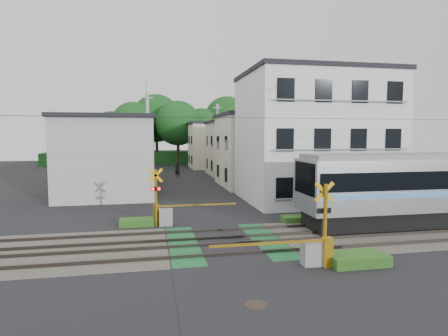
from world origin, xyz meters
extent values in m
plane|color=black|center=(0.00, 0.00, 0.00)|extent=(120.00, 120.00, 0.00)
cube|color=#47423A|center=(0.00, 0.00, 0.00)|extent=(120.00, 6.00, 0.00)
cube|color=black|center=(0.00, 0.00, 0.01)|extent=(5.20, 120.00, 0.00)
cube|color=#145126|center=(-1.90, 0.00, 0.01)|extent=(1.30, 6.00, 0.00)
cube|color=#145126|center=(1.90, 0.00, 0.01)|extent=(1.30, 6.00, 0.00)
cube|color=#3F3833|center=(0.00, -1.90, 0.07)|extent=(120.00, 0.08, 0.14)
cube|color=#3F3833|center=(0.00, -0.50, 0.07)|extent=(120.00, 0.08, 0.14)
cube|color=#3F3833|center=(0.00, 0.50, 0.07)|extent=(120.00, 0.08, 0.14)
cube|color=#3F3833|center=(0.00, 1.90, 0.07)|extent=(120.00, 0.08, 0.14)
cube|color=black|center=(7.01, 1.20, 0.31)|extent=(2.45, 2.25, 0.61)
cube|color=black|center=(4.30, 1.20, 2.65)|extent=(0.10, 2.46, 1.59)
cylinder|color=#E7A60C|center=(3.00, -3.60, 1.50)|extent=(0.14, 0.14, 3.00)
cube|color=#E7A60C|center=(3.00, -3.50, 2.70)|extent=(0.77, 0.05, 0.77)
cube|color=#E7A60C|center=(3.00, -3.50, 2.70)|extent=(0.77, 0.05, 0.77)
cube|color=black|center=(3.00, -3.50, 2.00)|extent=(0.55, 0.05, 0.20)
sphere|color=#FF0C07|center=(2.84, -3.44, 2.00)|extent=(0.16, 0.16, 0.16)
sphere|color=#FF0C07|center=(3.16, -3.44, 2.00)|extent=(0.16, 0.16, 0.16)
cube|color=gray|center=(2.50, -3.60, 0.45)|extent=(0.70, 0.50, 0.90)
cube|color=#E7A60C|center=(3.00, -3.85, 0.55)|extent=(0.30, 0.30, 1.10)
cube|color=#E7A60C|center=(0.75, -3.85, 1.00)|extent=(4.20, 0.08, 0.08)
cylinder|color=#E7A60C|center=(-3.00, 3.60, 1.50)|extent=(0.14, 0.14, 3.00)
cube|color=#E7A60C|center=(-3.00, 3.50, 2.70)|extent=(0.77, 0.05, 0.77)
cube|color=#E7A60C|center=(-3.00, 3.50, 2.70)|extent=(0.77, 0.05, 0.77)
cube|color=black|center=(-3.00, 3.50, 2.00)|extent=(0.55, 0.05, 0.20)
sphere|color=#FF0C07|center=(-3.16, 3.44, 2.00)|extent=(0.16, 0.16, 0.16)
sphere|color=#FF0C07|center=(-2.84, 3.44, 2.00)|extent=(0.16, 0.16, 0.16)
cube|color=gray|center=(-2.50, 3.60, 0.45)|extent=(0.70, 0.50, 0.90)
cube|color=#E7A60C|center=(-3.00, 3.85, 0.55)|extent=(0.30, 0.30, 1.10)
cube|color=#E7A60C|center=(-0.75, 3.85, 1.00)|extent=(4.20, 0.08, 0.08)
cube|color=silver|center=(8.50, 9.50, 4.50)|extent=(10.00, 8.00, 9.00)
cube|color=black|center=(8.50, 9.50, 9.15)|extent=(10.20, 8.16, 0.30)
cube|color=black|center=(4.80, 5.47, 1.50)|extent=(1.10, 0.06, 1.40)
cube|color=black|center=(7.25, 5.47, 1.50)|extent=(1.10, 0.06, 1.40)
cube|color=black|center=(9.70, 5.47, 1.50)|extent=(1.10, 0.06, 1.40)
cube|color=black|center=(12.15, 5.47, 1.50)|extent=(1.10, 0.06, 1.40)
cube|color=gray|center=(8.50, 5.25, 0.90)|extent=(9.00, 0.06, 0.08)
cube|color=black|center=(4.80, 5.47, 4.50)|extent=(1.10, 0.06, 1.40)
cube|color=black|center=(7.25, 5.47, 4.50)|extent=(1.10, 0.06, 1.40)
cube|color=black|center=(9.70, 5.47, 4.50)|extent=(1.10, 0.06, 1.40)
cube|color=black|center=(12.15, 5.47, 4.50)|extent=(1.10, 0.06, 1.40)
cube|color=gray|center=(8.50, 5.25, 3.90)|extent=(9.00, 0.06, 0.08)
cube|color=black|center=(4.80, 5.47, 7.50)|extent=(1.10, 0.06, 1.40)
cube|color=black|center=(7.25, 5.47, 7.50)|extent=(1.10, 0.06, 1.40)
cube|color=black|center=(9.70, 5.47, 7.50)|extent=(1.10, 0.06, 1.40)
cube|color=black|center=(12.15, 5.47, 7.50)|extent=(1.10, 0.06, 1.40)
cube|color=gray|center=(8.50, 5.25, 6.90)|extent=(9.00, 0.06, 0.08)
cube|color=#ABAEB0|center=(-6.50, 14.00, 3.00)|extent=(7.00, 7.00, 6.00)
cube|color=black|center=(-6.50, 14.00, 6.15)|extent=(7.35, 7.35, 0.30)
cube|color=black|center=(-2.97, 12.25, 1.30)|extent=(0.06, 1.00, 1.20)
cube|color=black|center=(-2.97, 15.75, 1.30)|extent=(0.06, 1.00, 1.20)
cube|color=black|center=(-2.97, 12.25, 4.10)|extent=(0.06, 1.00, 1.20)
cube|color=black|center=(-2.97, 15.75, 4.10)|extent=(0.06, 1.00, 1.20)
cube|color=beige|center=(6.80, 18.00, 3.25)|extent=(7.00, 8.00, 6.50)
cube|color=black|center=(6.80, 18.00, 6.65)|extent=(7.35, 8.40, 0.30)
cube|color=black|center=(3.27, 16.00, 1.30)|extent=(0.06, 1.00, 1.20)
cube|color=black|center=(3.27, 20.00, 1.30)|extent=(0.06, 1.00, 1.20)
cube|color=black|center=(3.27, 16.00, 4.10)|extent=(0.06, 1.00, 1.20)
cube|color=black|center=(3.27, 20.00, 4.10)|extent=(0.06, 1.00, 1.20)
cube|color=beige|center=(-7.00, 23.00, 2.90)|extent=(8.00, 7.00, 5.80)
cube|color=black|center=(-7.00, 23.00, 5.95)|extent=(8.40, 7.35, 0.30)
cube|color=black|center=(-2.97, 21.25, 1.30)|extent=(0.06, 1.00, 1.20)
cube|color=black|center=(-2.97, 24.75, 1.30)|extent=(0.06, 1.00, 1.20)
cube|color=black|center=(-2.97, 21.25, 4.10)|extent=(0.06, 1.00, 1.20)
cube|color=black|center=(-2.97, 24.75, 4.10)|extent=(0.06, 1.00, 1.20)
cube|color=beige|center=(7.20, 28.00, 3.10)|extent=(7.00, 7.00, 6.20)
cube|color=black|center=(7.20, 28.00, 6.35)|extent=(7.35, 7.35, 0.30)
cube|color=black|center=(3.67, 26.25, 1.30)|extent=(0.06, 1.00, 1.20)
cube|color=black|center=(3.67, 29.75, 1.30)|extent=(0.06, 1.00, 1.20)
cube|color=black|center=(3.67, 26.25, 4.10)|extent=(0.06, 1.00, 1.20)
cube|color=black|center=(3.67, 29.75, 4.10)|extent=(0.06, 1.00, 1.20)
cube|color=beige|center=(-6.80, 33.00, 3.00)|extent=(7.00, 8.00, 6.00)
cube|color=black|center=(-6.80, 33.00, 6.15)|extent=(7.35, 8.40, 0.30)
cube|color=black|center=(-3.27, 31.00, 1.30)|extent=(0.06, 1.00, 1.20)
cube|color=black|center=(-3.27, 35.00, 1.30)|extent=(0.06, 1.00, 1.20)
cube|color=black|center=(-3.27, 31.00, 4.10)|extent=(0.06, 1.00, 1.20)
cube|color=black|center=(-3.27, 35.00, 4.10)|extent=(0.06, 1.00, 1.20)
cube|color=beige|center=(6.50, 38.00, 3.20)|extent=(8.00, 7.00, 6.40)
cube|color=black|center=(6.50, 38.00, 6.55)|extent=(8.40, 7.35, 0.30)
cube|color=black|center=(2.47, 36.25, 1.30)|extent=(0.06, 1.00, 1.20)
cube|color=black|center=(2.47, 39.75, 1.30)|extent=(0.06, 1.00, 1.20)
cube|color=black|center=(2.47, 36.25, 4.10)|extent=(0.06, 1.00, 1.20)
cube|color=black|center=(2.47, 39.75, 4.10)|extent=(0.06, 1.00, 1.20)
cube|color=#174718|center=(0.00, 50.00, 1.00)|extent=(40.00, 10.00, 2.00)
cylinder|color=#332114|center=(-13.20, 47.47, 2.09)|extent=(0.50, 0.50, 4.19)
sphere|color=#174718|center=(-13.20, 47.47, 5.44)|extent=(5.86, 5.86, 5.86)
cylinder|color=#332114|center=(-9.52, 48.42, 2.19)|extent=(0.50, 0.50, 4.38)
sphere|color=#174718|center=(-9.52, 48.42, 5.69)|extent=(6.13, 6.13, 6.13)
cylinder|color=#332114|center=(-5.84, 46.12, 2.54)|extent=(0.50, 0.50, 5.07)
sphere|color=#174718|center=(-5.84, 46.12, 6.59)|extent=(7.10, 7.10, 7.10)
cylinder|color=#332114|center=(-2.07, 50.81, 2.98)|extent=(0.50, 0.50, 5.97)
sphere|color=#174718|center=(-2.07, 50.81, 7.76)|extent=(8.35, 8.35, 8.35)
cylinder|color=#332114|center=(1.24, 45.17, 2.59)|extent=(0.50, 0.50, 5.19)
sphere|color=#174718|center=(1.24, 45.17, 6.74)|extent=(7.26, 7.26, 7.26)
cylinder|color=#332114|center=(5.38, 47.29, 2.34)|extent=(0.50, 0.50, 4.68)
sphere|color=#174718|center=(5.38, 47.29, 6.09)|extent=(6.55, 6.55, 6.55)
cylinder|color=#332114|center=(10.15, 48.78, 2.90)|extent=(0.50, 0.50, 5.80)
sphere|color=#174718|center=(10.15, 48.78, 7.54)|extent=(8.13, 8.13, 8.13)
cylinder|color=#332114|center=(13.52, 47.72, 2.11)|extent=(0.50, 0.50, 4.23)
sphere|color=#174718|center=(13.52, 47.72, 5.50)|extent=(5.92, 5.92, 5.92)
cube|color=black|center=(6.00, 1.20, 5.60)|extent=(60.00, 0.02, 0.02)
cylinder|color=#A5A5A0|center=(-3.40, 13.00, 4.00)|extent=(0.26, 0.26, 8.00)
cube|color=#A5A5A0|center=(-3.40, 13.00, 7.60)|extent=(0.90, 0.08, 0.08)
cylinder|color=#A5A5A0|center=(3.60, 22.00, 4.00)|extent=(0.26, 0.26, 8.00)
cube|color=#A5A5A0|center=(3.60, 22.00, 7.60)|extent=(0.90, 0.08, 0.08)
cylinder|color=#A5A5A0|center=(-3.40, 34.00, 4.00)|extent=(0.26, 0.26, 8.00)
cube|color=#A5A5A0|center=(-3.40, 34.00, 7.60)|extent=(0.90, 0.08, 0.08)
cube|color=black|center=(-3.40, 23.50, 7.40)|extent=(0.02, 42.00, 0.02)
cube|color=black|center=(3.60, 23.50, 7.40)|extent=(0.02, 42.00, 0.02)
imported|color=black|center=(-0.27, 26.19, 0.90)|extent=(0.75, 0.59, 1.81)
cylinder|color=#2D261E|center=(-0.41, -6.33, 0.01)|extent=(0.66, 0.66, 0.02)
cube|color=#2D5E1E|center=(4.20, -3.80, 0.20)|extent=(2.20, 1.20, 0.40)
cube|color=#2D5E1E|center=(-4.00, 3.90, 0.18)|extent=(1.80, 1.00, 0.36)
cube|color=#2D5E1E|center=(4.60, 3.20, 0.15)|extent=(1.50, 0.90, 0.30)
camera|label=1|loc=(-3.26, -16.11, 4.77)|focal=30.00mm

